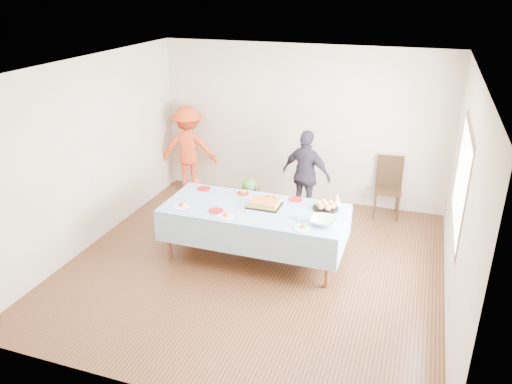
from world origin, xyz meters
TOP-DOWN VIEW (x-y plane):
  - ground at (0.00, 0.00)m, footprint 5.00×5.00m
  - room_walls at (0.05, 0.00)m, footprint 5.04×5.04m
  - party_table at (-0.07, 0.19)m, footprint 2.50×1.10m
  - birthday_cake at (0.05, 0.28)m, footprint 0.45×0.35m
  - rolls_tray at (0.86, 0.46)m, footprint 0.36×0.36m
  - punch_bowl at (0.93, -0.00)m, footprint 0.34×0.34m
  - party_hat at (0.98, 0.65)m, footprint 0.11×0.11m
  - fork_pile at (0.60, 0.04)m, footprint 0.24×0.18m
  - plate_red_far_a at (-0.99, 0.57)m, footprint 0.20×0.20m
  - plate_red_far_b at (-0.38, 0.59)m, footprint 0.18×0.18m
  - plate_red_far_c at (0.04, 0.55)m, footprint 0.19×0.19m
  - plate_red_far_d at (0.40, 0.62)m, footprint 0.20×0.20m
  - plate_red_near at (-0.52, -0.08)m, footprint 0.20×0.20m
  - plate_white_left at (-1.03, -0.11)m, footprint 0.21×0.21m
  - plate_white_mid at (-0.33, -0.21)m, footprint 0.22×0.22m
  - plate_white_right at (0.71, -0.21)m, footprint 0.22×0.22m
  - dining_chair at (1.56, 2.28)m, footprint 0.46×0.46m
  - toddler_left at (-1.30, 0.93)m, footprint 0.29×0.20m
  - toddler_mid at (-0.40, 0.90)m, footprint 0.45×0.31m
  - toddler_right at (-0.22, 0.90)m, footprint 0.43×0.37m
  - adult_left at (-2.04, 2.20)m, footprint 1.15×0.84m
  - adult_right at (0.29, 1.72)m, footprint 0.93×0.59m

SIDE VIEW (x-z plane):
  - ground at x=0.00m, z-range 0.00..0.00m
  - toddler_left at x=-1.30m, z-range 0.00..0.77m
  - toddler_right at x=-0.22m, z-range 0.00..0.78m
  - toddler_mid at x=-0.40m, z-range 0.00..0.89m
  - dining_chair at x=1.56m, z-range 0.06..1.05m
  - party_table at x=-0.07m, z-range 0.33..1.11m
  - adult_right at x=0.29m, z-range 0.00..1.48m
  - plate_red_far_a at x=-0.99m, z-range 0.78..0.79m
  - plate_red_far_b at x=-0.38m, z-range 0.78..0.79m
  - plate_red_far_c at x=0.04m, z-range 0.78..0.79m
  - plate_red_far_d at x=0.40m, z-range 0.78..0.79m
  - plate_red_near at x=-0.52m, z-range 0.78..0.79m
  - plate_white_left at x=-1.03m, z-range 0.78..0.79m
  - plate_white_mid at x=-0.33m, z-range 0.78..0.79m
  - plate_white_right at x=0.71m, z-range 0.78..0.79m
  - adult_left at x=-2.04m, z-range 0.00..1.59m
  - fork_pile at x=0.60m, z-range 0.78..0.85m
  - birthday_cake at x=0.05m, z-range 0.78..0.86m
  - punch_bowl at x=0.93m, z-range 0.78..0.86m
  - rolls_tray at x=0.86m, z-range 0.77..0.88m
  - party_hat at x=0.98m, z-range 0.78..0.96m
  - room_walls at x=0.05m, z-range 0.41..3.13m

